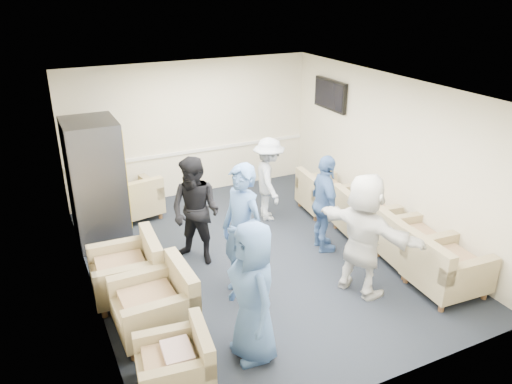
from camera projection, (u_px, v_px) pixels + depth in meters
name	position (u px, v px, depth m)	size (l,w,h in m)	color
floor	(257.00, 258.00, 7.97)	(6.00, 6.00, 0.00)	black
ceiling	(258.00, 89.00, 6.91)	(6.00, 6.00, 0.00)	white
back_wall	(192.00, 129.00, 9.92)	(5.00, 0.02, 2.70)	beige
front_wall	(389.00, 281.00, 4.95)	(5.00, 0.02, 2.70)	beige
left_wall	(84.00, 211.00, 6.44)	(0.02, 6.00, 2.70)	beige
right_wall	(390.00, 156.00, 8.43)	(0.02, 6.00, 2.70)	beige
chair_rail	(193.00, 151.00, 10.08)	(4.98, 0.04, 0.06)	white
tv	(330.00, 95.00, 9.63)	(0.10, 1.00, 0.58)	black
armchair_left_near	(179.00, 365.00, 5.33)	(0.86, 0.86, 0.61)	#998963
armchair_left_mid	(159.00, 305.00, 6.20)	(0.95, 0.95, 0.74)	#998963
armchair_left_far	(131.00, 272.00, 6.92)	(0.96, 0.96, 0.73)	#998963
armchair_right_near	(444.00, 269.00, 6.98)	(0.98, 0.98, 0.74)	#998963
armchair_right_midnear	(409.00, 244.00, 7.67)	(0.98, 0.98, 0.71)	#998963
armchair_right_midfar	(362.00, 216.00, 8.57)	(1.00, 1.00, 0.71)	#998963
armchair_right_far	(321.00, 195.00, 9.47)	(0.92, 0.92, 0.67)	#998963
armchair_corner	(135.00, 200.00, 9.19)	(1.01, 1.01, 0.70)	#998963
vending_machine	(97.00, 183.00, 8.14)	(0.85, 0.99, 2.09)	#4D4D54
backpack	(172.00, 304.00, 6.48)	(0.27, 0.21, 0.43)	black
pillow	(177.00, 353.00, 5.28)	(0.40, 0.30, 0.12)	beige
person_front_left	(253.00, 292.00, 5.61)	(0.84, 0.55, 1.73)	#3F6198
person_mid_left	(242.00, 232.00, 6.74)	(0.70, 0.46, 1.92)	#3F6198
person_back_left	(195.00, 212.00, 7.57)	(0.83, 0.65, 1.71)	black
person_back_right	(269.00, 179.00, 9.02)	(0.99, 0.57, 1.54)	silver
person_mid_right	(325.00, 204.00, 7.93)	(0.95, 0.40, 1.62)	#3F6198
person_front_right	(364.00, 235.00, 6.80)	(1.66, 0.53, 1.79)	white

